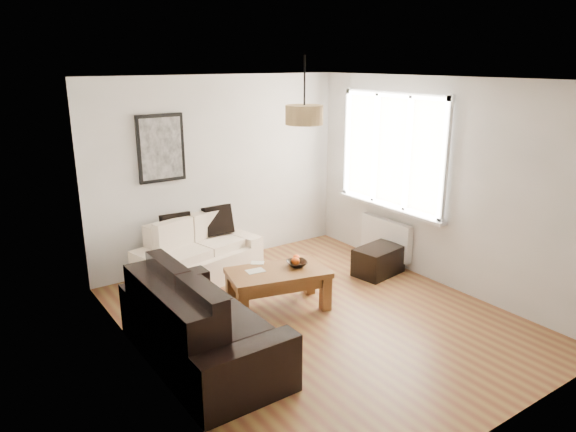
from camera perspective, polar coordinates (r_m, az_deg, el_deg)
floor at (r=6.05m, az=3.30°, el=-10.93°), size 4.50×4.50×0.00m
ceiling at (r=5.37m, az=3.77°, el=14.51°), size 3.80×4.50×0.00m
wall_back at (r=7.42m, az=-7.30°, el=4.84°), size 3.80×0.04×2.60m
wall_front at (r=4.14m, az=23.21°, el=-5.92°), size 3.80×0.04×2.60m
wall_left at (r=4.69m, az=-15.11°, el=-2.55°), size 0.04×4.50×2.60m
wall_right at (r=6.88m, az=16.10°, el=3.40°), size 0.04×4.50×2.60m
window_bay at (r=7.31m, az=11.24°, el=6.88°), size 0.14×1.90×1.60m
radiator at (r=7.58m, az=10.52°, el=-2.27°), size 0.10×0.90×0.52m
poster at (r=6.98m, az=-13.55°, el=7.12°), size 0.62×0.04×0.87m
pendant_shade at (r=5.63m, az=1.77°, el=10.86°), size 0.40×0.40×0.20m
loveseat_cream at (r=7.00m, az=-9.63°, el=-3.76°), size 1.70×1.17×0.77m
sofa_leather at (r=5.17m, az=-9.30°, el=-10.95°), size 0.96×1.95×0.84m
coffee_table at (r=6.18m, az=-1.08°, el=-7.88°), size 1.25×0.88×0.47m
ottoman at (r=7.23m, az=9.73°, el=-4.78°), size 0.72×0.52×0.38m
cushion_left at (r=6.99m, az=-11.95°, el=-1.28°), size 0.39×0.14×0.39m
cushion_right at (r=7.23m, az=-7.57°, el=-0.44°), size 0.40×0.12×0.39m
fruit_bowl at (r=6.20m, az=0.98°, el=-5.15°), size 0.31×0.31×0.06m
orange_a at (r=6.24m, az=0.89°, el=-4.89°), size 0.09×0.09×0.09m
orange_b at (r=6.34m, az=0.91°, el=-4.57°), size 0.10×0.10×0.09m
orange_c at (r=6.25m, az=0.76°, el=-4.87°), size 0.10×0.10×0.09m
papers at (r=6.07m, az=-3.54°, el=-5.93°), size 0.22×0.17×0.01m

